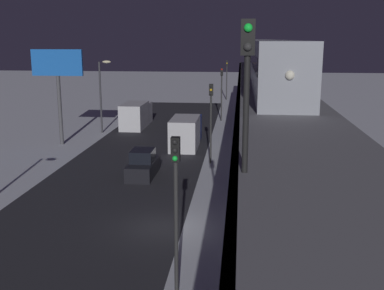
{
  "coord_description": "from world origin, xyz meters",
  "views": [
    {
      "loc": [
        -4.08,
        23.28,
        9.86
      ],
      "look_at": [
        -0.25,
        -13.86,
        1.4
      ],
      "focal_mm": 44.05,
      "sensor_mm": 36.0,
      "label": 1
    }
  ],
  "objects_px": {
    "box_truck": "(186,132)",
    "traffic_light_far": "(222,86)",
    "traffic_light_distant": "(227,74)",
    "commercial_billboard": "(58,72)",
    "rail_signal": "(247,70)",
    "traffic_light_near": "(176,195)",
    "traffic_light_mid": "(211,112)",
    "delivery_van": "(136,115)",
    "sedan_black": "(143,165)",
    "subway_train": "(263,56)"
  },
  "relations": [
    {
      "from": "traffic_light_far",
      "to": "traffic_light_mid",
      "type": "bearing_deg",
      "value": 90.0
    },
    {
      "from": "traffic_light_mid",
      "to": "rail_signal",
      "type": "bearing_deg",
      "value": 95.7
    },
    {
      "from": "delivery_van",
      "to": "traffic_light_near",
      "type": "bearing_deg",
      "value": 104.85
    },
    {
      "from": "traffic_light_mid",
      "to": "subway_train",
      "type": "bearing_deg",
      "value": -109.11
    },
    {
      "from": "traffic_light_near",
      "to": "box_truck",
      "type": "bearing_deg",
      "value": -84.2
    },
    {
      "from": "delivery_van",
      "to": "traffic_light_far",
      "type": "xyz_separation_m",
      "value": [
        -9.5,
        -4.91,
        2.85
      ]
    },
    {
      "from": "rail_signal",
      "to": "traffic_light_distant",
      "type": "height_order",
      "value": "rail_signal"
    },
    {
      "from": "traffic_light_near",
      "to": "traffic_light_distant",
      "type": "height_order",
      "value": "same"
    },
    {
      "from": "rail_signal",
      "to": "traffic_light_mid",
      "type": "distance_m",
      "value": 25.09
    },
    {
      "from": "subway_train",
      "to": "traffic_light_mid",
      "type": "xyz_separation_m",
      "value": [
        4.55,
        13.12,
        -3.92
      ]
    },
    {
      "from": "delivery_van",
      "to": "traffic_light_distant",
      "type": "xyz_separation_m",
      "value": [
        -9.5,
        -25.28,
        2.85
      ]
    },
    {
      "from": "subway_train",
      "to": "traffic_light_near",
      "type": "bearing_deg",
      "value": 82.27
    },
    {
      "from": "traffic_light_mid",
      "to": "traffic_light_far",
      "type": "distance_m",
      "value": 20.37
    },
    {
      "from": "sedan_black",
      "to": "traffic_light_distant",
      "type": "bearing_deg",
      "value": 84.01
    },
    {
      "from": "sedan_black",
      "to": "rail_signal",
      "type": "bearing_deg",
      "value": -70.71
    },
    {
      "from": "subway_train",
      "to": "delivery_van",
      "type": "height_order",
      "value": "subway_train"
    },
    {
      "from": "traffic_light_distant",
      "to": "commercial_billboard",
      "type": "height_order",
      "value": "commercial_billboard"
    },
    {
      "from": "traffic_light_distant",
      "to": "sedan_black",
      "type": "bearing_deg",
      "value": 84.01
    },
    {
      "from": "box_truck",
      "to": "traffic_light_near",
      "type": "height_order",
      "value": "traffic_light_near"
    },
    {
      "from": "box_truck",
      "to": "delivery_van",
      "type": "bearing_deg",
      "value": -53.69
    },
    {
      "from": "rail_signal",
      "to": "traffic_light_far",
      "type": "xyz_separation_m",
      "value": [
        2.45,
        -44.87,
        -4.87
      ]
    },
    {
      "from": "rail_signal",
      "to": "traffic_light_far",
      "type": "relative_size",
      "value": 0.62
    },
    {
      "from": "rail_signal",
      "to": "traffic_light_far",
      "type": "height_order",
      "value": "rail_signal"
    },
    {
      "from": "delivery_van",
      "to": "traffic_light_mid",
      "type": "relative_size",
      "value": 1.16
    },
    {
      "from": "sedan_black",
      "to": "box_truck",
      "type": "xyz_separation_m",
      "value": [
        -2.0,
        -10.28,
        0.55
      ]
    },
    {
      "from": "traffic_light_near",
      "to": "commercial_billboard",
      "type": "xyz_separation_m",
      "value": [
        14.57,
        -25.96,
        2.63
      ]
    },
    {
      "from": "subway_train",
      "to": "traffic_light_near",
      "type": "relative_size",
      "value": 8.67
    },
    {
      "from": "box_truck",
      "to": "traffic_light_far",
      "type": "distance_m",
      "value": 14.7
    },
    {
      "from": "rail_signal",
      "to": "traffic_light_near",
      "type": "xyz_separation_m",
      "value": [
        2.45,
        -4.12,
        -4.87
      ]
    },
    {
      "from": "rail_signal",
      "to": "delivery_van",
      "type": "bearing_deg",
      "value": -73.35
    },
    {
      "from": "traffic_light_distant",
      "to": "commercial_billboard",
      "type": "distance_m",
      "value": 38.14
    },
    {
      "from": "traffic_light_near",
      "to": "traffic_light_mid",
      "type": "distance_m",
      "value": 20.37
    },
    {
      "from": "sedan_black",
      "to": "box_truck",
      "type": "distance_m",
      "value": 10.49
    },
    {
      "from": "box_truck",
      "to": "delivery_van",
      "type": "distance_m",
      "value": 11.48
    },
    {
      "from": "delivery_van",
      "to": "subway_train",
      "type": "bearing_deg",
      "value": 170.53
    },
    {
      "from": "traffic_light_mid",
      "to": "traffic_light_far",
      "type": "relative_size",
      "value": 1.0
    },
    {
      "from": "sedan_black",
      "to": "box_truck",
      "type": "bearing_deg",
      "value": 78.99
    },
    {
      "from": "traffic_light_mid",
      "to": "commercial_billboard",
      "type": "xyz_separation_m",
      "value": [
        14.57,
        -5.59,
        2.63
      ]
    },
    {
      "from": "traffic_light_near",
      "to": "traffic_light_far",
      "type": "relative_size",
      "value": 1.0
    },
    {
      "from": "traffic_light_distant",
      "to": "commercial_billboard",
      "type": "xyz_separation_m",
      "value": [
        14.57,
        35.15,
        2.63
      ]
    },
    {
      "from": "sedan_black",
      "to": "delivery_van",
      "type": "relative_size",
      "value": 0.57
    },
    {
      "from": "box_truck",
      "to": "traffic_light_far",
      "type": "bearing_deg",
      "value": -100.79
    },
    {
      "from": "sedan_black",
      "to": "traffic_light_distant",
      "type": "height_order",
      "value": "traffic_light_distant"
    },
    {
      "from": "traffic_light_mid",
      "to": "traffic_light_distant",
      "type": "xyz_separation_m",
      "value": [
        0.0,
        -40.74,
        0.0
      ]
    },
    {
      "from": "traffic_light_distant",
      "to": "traffic_light_near",
      "type": "bearing_deg",
      "value": 90.0
    },
    {
      "from": "subway_train",
      "to": "traffic_light_far",
      "type": "distance_m",
      "value": 9.42
    },
    {
      "from": "box_truck",
      "to": "delivery_van",
      "type": "xyz_separation_m",
      "value": [
        6.8,
        -9.25,
        0.0
      ]
    },
    {
      "from": "traffic_light_far",
      "to": "subway_train",
      "type": "bearing_deg",
      "value": 122.07
    },
    {
      "from": "subway_train",
      "to": "box_truck",
      "type": "bearing_deg",
      "value": 43.64
    },
    {
      "from": "traffic_light_mid",
      "to": "delivery_van",
      "type": "bearing_deg",
      "value": -58.43
    }
  ]
}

